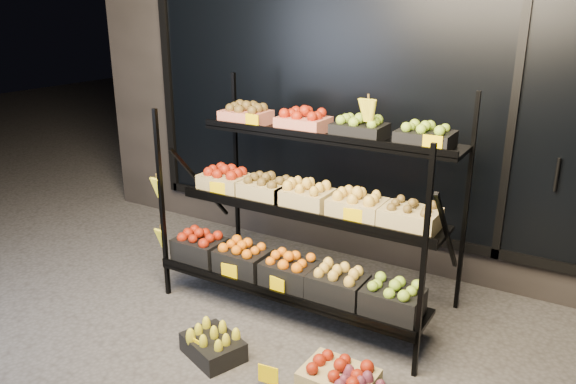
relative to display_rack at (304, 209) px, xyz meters
The scene contains 7 objects.
ground 0.99m from the display_rack, 88.79° to the right, with size 24.00×24.00×0.00m, color #514F4C.
building 2.21m from the display_rack, 89.63° to the left, with size 6.00×2.08×3.50m.
display_rack is the anchor object (origin of this frame).
tag_floor_a 1.26m from the display_rack, 103.88° to the right, with size 0.13×0.01×0.12m, color #FDCF00.
tag_floor_b 1.28m from the display_rack, 72.30° to the right, with size 0.13×0.01×0.12m, color #FDCF00.
floor_crate_midleft 1.15m from the display_rack, 100.94° to the right, with size 0.47×0.41×0.20m.
floor_crate_midright 1.27m from the display_rack, 49.27° to the right, with size 0.44×0.33×0.21m.
Camera 1 is at (1.87, -2.78, 2.22)m, focal length 35.00 mm.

